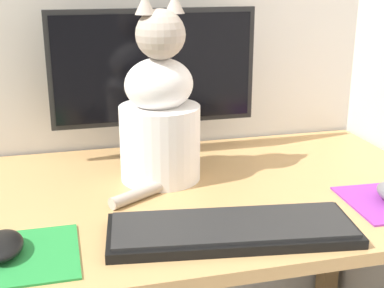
% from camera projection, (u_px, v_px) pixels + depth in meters
% --- Properties ---
extents(desk, '(1.13, 0.67, 0.70)m').
position_uv_depth(desk, '(189.00, 235.00, 1.19)').
color(desk, tan).
rests_on(desk, ground_plane).
extents(monitor, '(0.50, 0.17, 0.37)m').
position_uv_depth(monitor, '(154.00, 77.00, 1.30)').
color(monitor, black).
rests_on(monitor, desk).
extents(keyboard, '(0.46, 0.22, 0.02)m').
position_uv_depth(keyboard, '(232.00, 229.00, 0.96)').
color(keyboard, black).
rests_on(keyboard, desk).
extents(mousepad_left, '(0.21, 0.19, 0.00)m').
position_uv_depth(mousepad_left, '(13.00, 257.00, 0.89)').
color(mousepad_left, '#238438').
rests_on(mousepad_left, desk).
extents(computer_mouse_left, '(0.07, 0.10, 0.03)m').
position_uv_depth(computer_mouse_left, '(3.00, 245.00, 0.89)').
color(computer_mouse_left, black).
rests_on(computer_mouse_left, mousepad_left).
extents(cat, '(0.24, 0.26, 0.41)m').
position_uv_depth(cat, '(160.00, 114.00, 1.18)').
color(cat, white).
rests_on(cat, desk).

